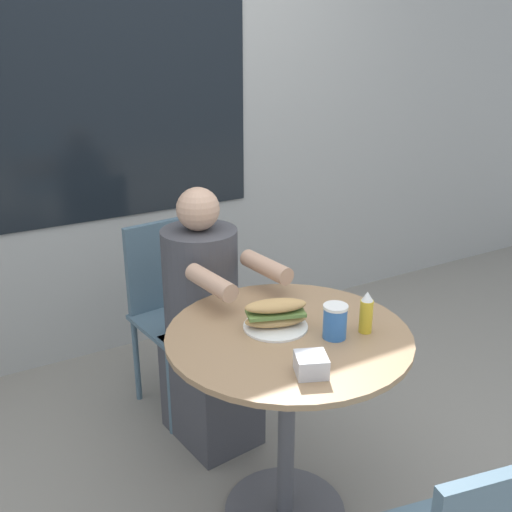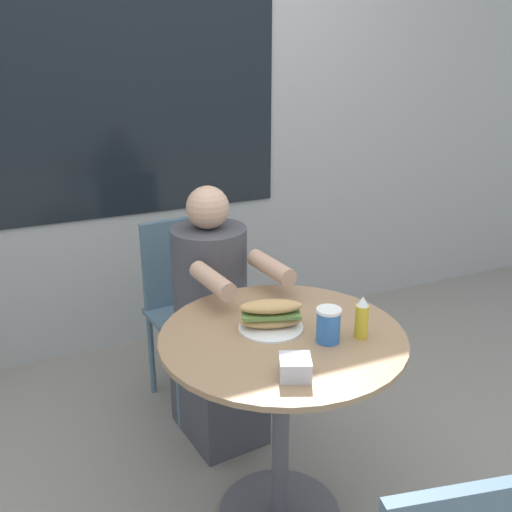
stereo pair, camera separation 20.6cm
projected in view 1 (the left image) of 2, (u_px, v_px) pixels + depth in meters
ground_plane at (285, 512)px, 2.23m from camera, size 8.00×8.00×0.00m
storefront_wall at (122, 90)px, 3.00m from camera, size 8.00×0.09×2.80m
cafe_table at (287, 384)px, 2.03m from camera, size 0.81×0.81×0.75m
diner_chair at (171, 298)px, 2.77m from camera, size 0.42×0.42×0.87m
seated_diner at (207, 334)px, 2.51m from camera, size 0.37×0.57×1.11m
sandwich_on_plate at (276, 316)px, 1.99m from camera, size 0.22×0.22×0.10m
drink_cup at (335, 321)px, 1.92m from camera, size 0.08×0.08×0.11m
napkin_box at (311, 365)px, 1.72m from camera, size 0.12×0.12×0.06m
condiment_bottle at (366, 313)px, 1.95m from camera, size 0.04×0.04×0.14m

